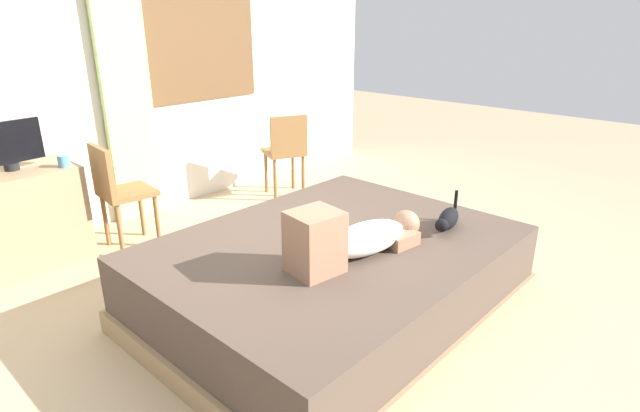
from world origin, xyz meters
The scene contains 11 objects.
ground_plane centered at (0.00, 0.00, 0.00)m, with size 16.00×16.00×0.00m, color tan.
back_wall_with_window centered at (0.02, 2.55, 1.45)m, with size 6.40×0.14×2.90m.
bed centered at (-0.01, 0.02, 0.24)m, with size 2.23×1.72×0.49m.
person_lying centered at (-0.08, -0.20, 0.60)m, with size 0.94×0.37×0.34m.
cat centered at (0.64, -0.39, 0.56)m, with size 0.35×0.17×0.21m.
desk centered at (-1.12, 2.15, 0.37)m, with size 0.90×0.56×0.74m.
tv_monitor centered at (-1.06, 2.15, 0.92)m, with size 0.48×0.10×0.35m.
cup centered at (-0.78, 1.97, 0.78)m, with size 0.08×0.08×0.09m, color teal.
chair_by_desk centered at (-0.45, 1.88, 0.51)m, with size 0.41×0.41×0.86m.
chair_spare centered at (1.32, 1.83, 0.51)m, with size 0.50×0.50×0.86m.
curtain_left centered at (0.01, 2.43, 1.20)m, with size 0.44×0.06×2.40m, color #ADCC75.
Camera 1 is at (-2.13, -1.84, 1.78)m, focal length 28.51 mm.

